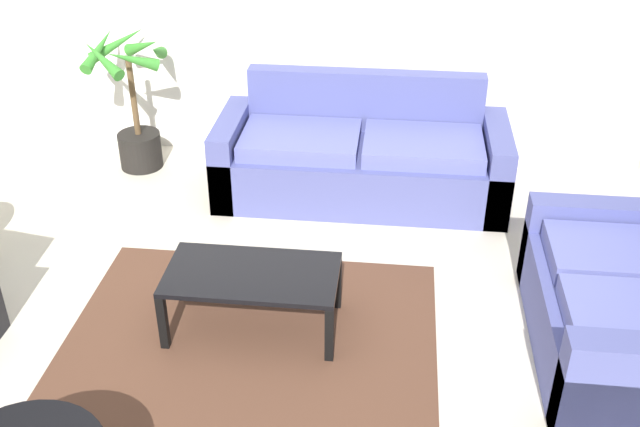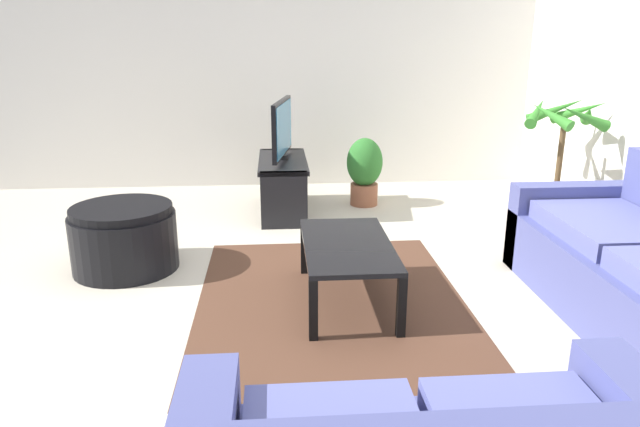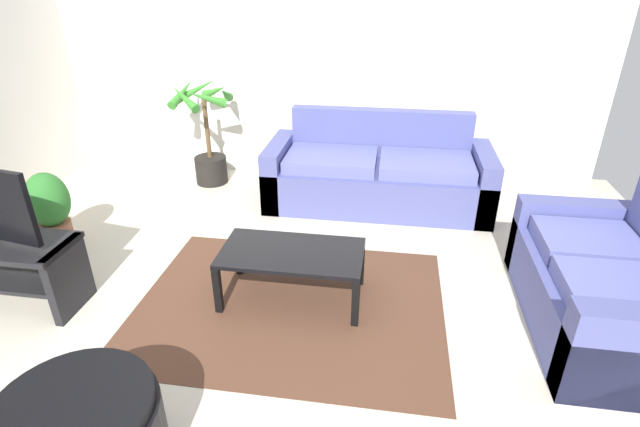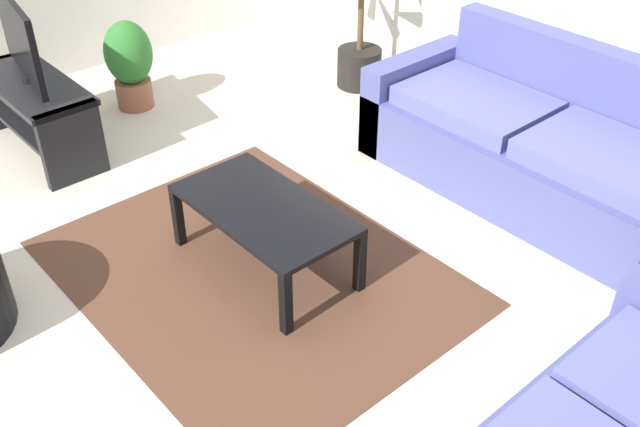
{
  "view_description": "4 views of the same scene",
  "coord_description": "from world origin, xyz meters",
  "px_view_note": "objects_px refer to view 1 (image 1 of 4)",
  "views": [
    {
      "loc": [
        0.94,
        -2.95,
        2.91
      ],
      "look_at": [
        0.52,
        0.79,
        0.68
      ],
      "focal_mm": 41.76,
      "sensor_mm": 36.0,
      "label": 1
    },
    {
      "loc": [
        3.54,
        0.1,
        1.63
      ],
      "look_at": [
        0.28,
        0.36,
        0.63
      ],
      "focal_mm": 32.68,
      "sensor_mm": 36.0,
      "label": 2
    },
    {
      "loc": [
        0.79,
        -2.33,
        2.18
      ],
      "look_at": [
        0.29,
        0.89,
        0.53
      ],
      "focal_mm": 27.05,
      "sensor_mm": 36.0,
      "label": 3
    },
    {
      "loc": [
        2.72,
        -1.32,
        2.56
      ],
      "look_at": [
        0.59,
        0.55,
        0.58
      ],
      "focal_mm": 41.02,
      "sensor_mm": 36.0,
      "label": 4
    }
  ],
  "objects_px": {
    "potted_palm": "(134,110)",
    "couch_main": "(361,159)",
    "coffee_table": "(252,279)",
    "couch_loveseat": "(625,311)"
  },
  "relations": [
    {
      "from": "couch_main",
      "to": "potted_palm",
      "type": "distance_m",
      "value": 1.94
    },
    {
      "from": "coffee_table",
      "to": "potted_palm",
      "type": "distance_m",
      "value": 2.44
    },
    {
      "from": "coffee_table",
      "to": "couch_main",
      "type": "bearing_deg",
      "value": 72.98
    },
    {
      "from": "couch_loveseat",
      "to": "coffee_table",
      "type": "bearing_deg",
      "value": -179.88
    },
    {
      "from": "couch_loveseat",
      "to": "coffee_table",
      "type": "distance_m",
      "value": 2.14
    },
    {
      "from": "couch_loveseat",
      "to": "potted_palm",
      "type": "distance_m",
      "value": 4.05
    },
    {
      "from": "potted_palm",
      "to": "couch_main",
      "type": "bearing_deg",
      "value": -8.08
    },
    {
      "from": "couch_loveseat",
      "to": "potted_palm",
      "type": "height_order",
      "value": "potted_palm"
    },
    {
      "from": "couch_main",
      "to": "potted_palm",
      "type": "bearing_deg",
      "value": 171.92
    },
    {
      "from": "coffee_table",
      "to": "potted_palm",
      "type": "bearing_deg",
      "value": 124.26
    }
  ]
}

